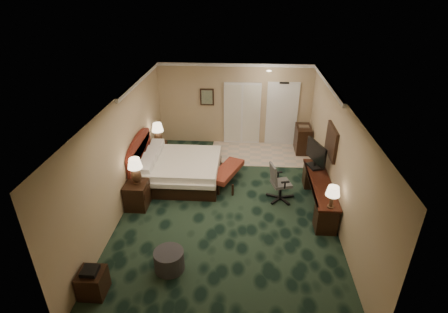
# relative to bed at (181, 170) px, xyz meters

# --- Properties ---
(floor) EXTENTS (5.00, 7.50, 0.00)m
(floor) POSITION_rel_bed_xyz_m (1.36, -1.09, -0.33)
(floor) COLOR black
(floor) RESTS_ON ground
(ceiling) EXTENTS (5.00, 7.50, 0.00)m
(ceiling) POSITION_rel_bed_xyz_m (1.36, -1.09, 2.37)
(ceiling) COLOR white
(ceiling) RESTS_ON wall_back
(wall_back) EXTENTS (5.00, 0.00, 2.70)m
(wall_back) POSITION_rel_bed_xyz_m (1.36, 2.66, 1.02)
(wall_back) COLOR tan
(wall_back) RESTS_ON ground
(wall_front) EXTENTS (5.00, 0.00, 2.70)m
(wall_front) POSITION_rel_bed_xyz_m (1.36, -4.84, 1.02)
(wall_front) COLOR tan
(wall_front) RESTS_ON ground
(wall_left) EXTENTS (0.00, 7.50, 2.70)m
(wall_left) POSITION_rel_bed_xyz_m (-1.14, -1.09, 1.02)
(wall_left) COLOR tan
(wall_left) RESTS_ON ground
(wall_right) EXTENTS (0.00, 7.50, 2.70)m
(wall_right) POSITION_rel_bed_xyz_m (3.86, -1.09, 1.02)
(wall_right) COLOR tan
(wall_right) RESTS_ON ground
(crown_molding) EXTENTS (5.00, 7.50, 0.10)m
(crown_molding) POSITION_rel_bed_xyz_m (1.36, -1.09, 2.32)
(crown_molding) COLOR white
(crown_molding) RESTS_ON wall_back
(tile_patch) EXTENTS (3.20, 1.70, 0.01)m
(tile_patch) POSITION_rel_bed_xyz_m (2.26, 1.81, -0.33)
(tile_patch) COLOR beige
(tile_patch) RESTS_ON ground
(headboard) EXTENTS (0.12, 2.00, 1.40)m
(headboard) POSITION_rel_bed_xyz_m (-1.08, -0.09, 0.37)
(headboard) COLOR #4E190E
(headboard) RESTS_ON ground
(entry_door) EXTENTS (1.02, 0.06, 2.18)m
(entry_door) POSITION_rel_bed_xyz_m (2.91, 2.63, 0.72)
(entry_door) COLOR white
(entry_door) RESTS_ON ground
(closet_doors) EXTENTS (1.20, 0.06, 2.10)m
(closet_doors) POSITION_rel_bed_xyz_m (1.61, 2.62, 0.72)
(closet_doors) COLOR beige
(closet_doors) RESTS_ON ground
(wall_art) EXTENTS (0.45, 0.06, 0.55)m
(wall_art) POSITION_rel_bed_xyz_m (0.46, 2.62, 1.27)
(wall_art) COLOR #4A6756
(wall_art) RESTS_ON wall_back
(wall_mirror) EXTENTS (0.05, 0.95, 0.75)m
(wall_mirror) POSITION_rel_bed_xyz_m (3.82, -0.49, 1.22)
(wall_mirror) COLOR white
(wall_mirror) RESTS_ON wall_right
(bed) EXTENTS (2.09, 1.94, 0.66)m
(bed) POSITION_rel_bed_xyz_m (0.00, 0.00, 0.00)
(bed) COLOR white
(bed) RESTS_ON ground
(nightstand_near) EXTENTS (0.52, 0.60, 0.65)m
(nightstand_near) POSITION_rel_bed_xyz_m (-0.86, -1.28, -0.00)
(nightstand_near) COLOR black
(nightstand_near) RESTS_ON ground
(nightstand_far) EXTENTS (0.44, 0.50, 0.55)m
(nightstand_far) POSITION_rel_bed_xyz_m (-0.91, 1.24, -0.06)
(nightstand_far) COLOR black
(nightstand_far) RESTS_ON ground
(lamp_near) EXTENTS (0.37, 0.37, 0.66)m
(lamp_near) POSITION_rel_bed_xyz_m (-0.84, -1.22, 0.65)
(lamp_near) COLOR black
(lamp_near) RESTS_ON nightstand_near
(lamp_far) EXTENTS (0.38, 0.38, 0.66)m
(lamp_far) POSITION_rel_bed_xyz_m (-0.89, 1.23, 0.55)
(lamp_far) COLOR black
(lamp_far) RESTS_ON nightstand_far
(bed_bench) EXTENTS (0.94, 1.44, 0.46)m
(bed_bench) POSITION_rel_bed_xyz_m (1.27, -0.05, -0.10)
(bed_bench) COLOR maroon
(bed_bench) RESTS_ON ground
(ottoman) EXTENTS (0.76, 0.76, 0.42)m
(ottoman) POSITION_rel_bed_xyz_m (0.35, -3.29, -0.12)
(ottoman) COLOR #323232
(ottoman) RESTS_ON ground
(side_table) EXTENTS (0.46, 0.46, 0.49)m
(side_table) POSITION_rel_bed_xyz_m (-0.89, -3.96, -0.08)
(side_table) COLOR black
(side_table) RESTS_ON ground
(desk) EXTENTS (0.51, 2.37, 0.68)m
(desk) POSITION_rel_bed_xyz_m (3.58, -0.94, 0.01)
(desk) COLOR black
(desk) RESTS_ON ground
(tv) EXTENTS (0.36, 0.87, 0.70)m
(tv) POSITION_rel_bed_xyz_m (3.55, -0.21, 0.70)
(tv) COLOR black
(tv) RESTS_ON desk
(desk_lamp) EXTENTS (0.33, 0.33, 0.52)m
(desk_lamp) POSITION_rel_bed_xyz_m (3.61, -1.98, 0.61)
(desk_lamp) COLOR black
(desk_lamp) RESTS_ON desk
(desk_chair) EXTENTS (0.72, 0.70, 1.02)m
(desk_chair) POSITION_rel_bed_xyz_m (2.67, -0.72, 0.18)
(desk_chair) COLOR #555555
(desk_chair) RESTS_ON ground
(minibar) EXTENTS (0.45, 0.81, 0.85)m
(minibar) POSITION_rel_bed_xyz_m (3.58, 2.11, 0.09)
(minibar) COLOR black
(minibar) RESTS_ON ground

